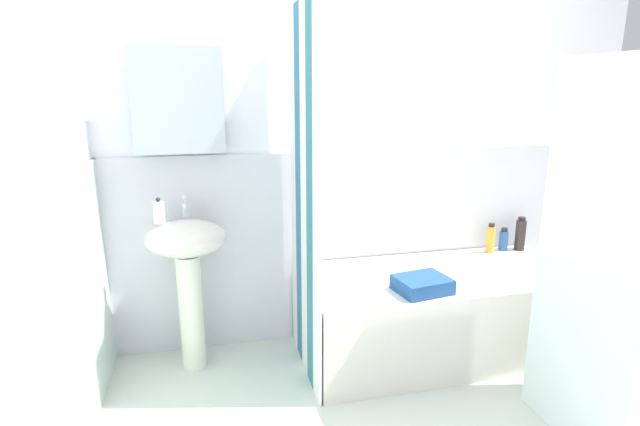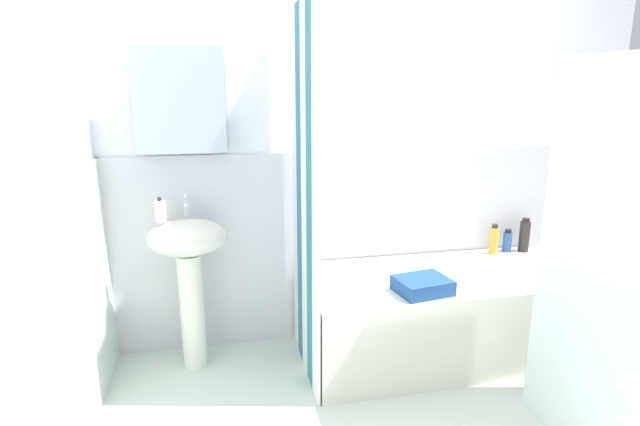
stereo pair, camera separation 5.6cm
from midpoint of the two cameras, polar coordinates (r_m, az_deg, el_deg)
The scene contains 11 objects.
wall_back_tiled at distance 3.08m, azimuth 4.45°, elevation 6.12°, with size 3.60×0.18×2.40m.
wall_left_tiled at distance 2.15m, azimuth -29.01°, elevation 0.16°, with size 0.07×1.81×2.40m.
sink at distance 2.84m, azimuth -14.33°, elevation -5.35°, with size 0.44×0.34×0.88m.
faucet at distance 2.84m, azimuth -14.64°, elevation 0.82°, with size 0.03×0.12×0.12m.
soap_dispenser at distance 2.77m, azimuth -17.41°, elevation 0.22°, with size 0.06×0.06×0.14m.
bathtub at distance 3.12m, azimuth 14.27°, elevation -11.23°, with size 1.62×0.74×0.51m, color silver.
shower_curtain at distance 2.61m, azimuth -1.17°, elevation 1.58°, with size 0.01×0.74×2.00m.
body_wash_bottle at distance 3.57m, azimuth 22.94°, elevation -2.42°, with size 0.07×0.07×0.23m.
lotion_bottle at distance 3.53m, azimuth 21.23°, elevation -3.04°, with size 0.06×0.06×0.15m.
shampoo_bottle at distance 3.45m, azimuth 19.87°, elevation -2.93°, with size 0.06×0.06×0.20m.
towel_folded at distance 2.72m, azimuth 12.33°, elevation -8.17°, with size 0.27×0.22×0.08m, color navy.
Camera 2 is at (-0.91, -1.66, 1.57)m, focal length 27.72 mm.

